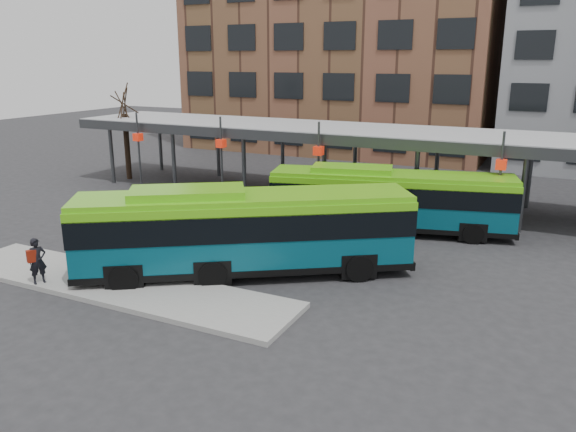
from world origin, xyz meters
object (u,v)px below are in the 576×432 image
Objects in this scene: bus_rear at (390,198)px; pedestrian at (37,261)px; bus_front at (243,230)px; tree at (127,143)px.

bus_rear reaches higher than pedestrian.
bus_rear is (3.35, 7.81, -0.18)m from bus_front.
bus_front is at bearing -28.79° from pedestrian.
pedestrian is at bearing -141.39° from bus_rear.
bus_front reaches higher than pedestrian.
tree reaches higher than pedestrian.
pedestrian is (10.10, -16.21, -1.41)m from tree.
bus_rear is (19.40, -4.06, -0.83)m from tree.
bus_front reaches higher than bus_rear.
tree reaches higher than bus_front.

